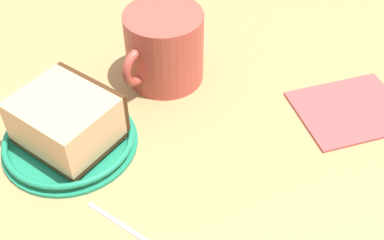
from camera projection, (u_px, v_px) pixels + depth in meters
The scene contains 5 objects.
ground_plane at pixel (168, 155), 55.72cm from camera, with size 122.80×122.80×3.10cm, color tan.
small_plate at pixel (70, 140), 54.25cm from camera, with size 15.25×15.25×1.58cm.
cake_slice at pixel (67, 119), 52.30cm from camera, with size 13.35×13.41×5.70cm.
tea_mug at pixel (164, 47), 60.04cm from camera, with size 10.90×10.20×9.36cm.
folded_napkin at pixel (351, 109), 58.51cm from camera, with size 12.96×10.46×0.60cm, color #B24C4C.
Camera 1 is at (-4.56, -36.62, 40.48)cm, focal length 45.07 mm.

